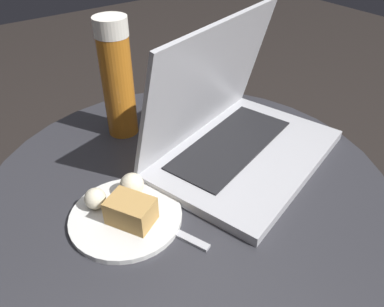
# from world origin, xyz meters

# --- Properties ---
(table) EXTENTS (0.70, 0.70, 0.54)m
(table) POSITION_xyz_m (0.00, 0.00, 0.39)
(table) COLOR black
(table) RESTS_ON ground_plane
(laptop) EXTENTS (0.41, 0.34, 0.25)m
(laptop) POSITION_xyz_m (0.12, 0.01, 0.59)
(laptop) COLOR #B2B2B7
(laptop) RESTS_ON table
(beer_glass) EXTENTS (0.06, 0.06, 0.24)m
(beer_glass) POSITION_xyz_m (-0.02, 0.21, 0.66)
(beer_glass) COLOR #C6701E
(beer_glass) RESTS_ON table
(snack_plate) EXTENTS (0.18, 0.18, 0.05)m
(snack_plate) POSITION_xyz_m (-0.13, -0.02, 0.55)
(snack_plate) COLOR silver
(snack_plate) RESTS_ON table
(fork) EXTENTS (0.08, 0.17, 0.00)m
(fork) POSITION_xyz_m (-0.10, -0.05, 0.54)
(fork) COLOR #B2B2B7
(fork) RESTS_ON table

